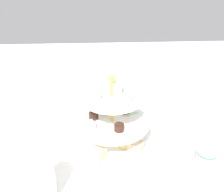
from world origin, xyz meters
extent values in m
plane|color=white|center=(0.00, 0.00, 0.00)|extent=(2.40, 2.40, 0.00)
cylinder|color=white|center=(0.00, 0.00, 0.01)|extent=(0.29, 0.29, 0.01)
cylinder|color=white|center=(0.00, 0.00, 0.09)|extent=(0.24, 0.24, 0.01)
cylinder|color=white|center=(0.00, 0.00, 0.18)|extent=(0.19, 0.19, 0.01)
cylinder|color=gold|center=(0.00, 0.00, 0.12)|extent=(0.01, 0.01, 0.24)
sphere|color=gold|center=(0.00, 0.00, 0.24)|extent=(0.02, 0.02, 0.02)
cube|color=#CCB78E|center=(0.07, -0.04, 0.03)|extent=(0.06, 0.05, 0.03)
cube|color=#CCB78E|center=(0.04, 0.07, 0.03)|extent=(0.05, 0.06, 0.03)
cube|color=#CCB78E|center=(-0.07, 0.04, 0.03)|extent=(0.06, 0.05, 0.03)
cube|color=#CCB78E|center=(-0.04, -0.07, 0.03)|extent=(0.06, 0.06, 0.03)
cylinder|color=#E5C660|center=(0.04, -0.03, 0.02)|extent=(0.04, 0.04, 0.01)
cylinder|color=#381E14|center=(-0.06, 0.01, 0.11)|extent=(0.03, 0.03, 0.02)
cylinder|color=#381E14|center=(0.02, -0.06, 0.11)|extent=(0.03, 0.03, 0.02)
cylinder|color=#381E14|center=(0.04, 0.04, 0.11)|extent=(0.03, 0.03, 0.02)
cube|color=#B2E5BC|center=(0.07, 0.04, 0.11)|extent=(0.04, 0.04, 0.02)
cube|color=#B2E5BC|center=(-0.07, -0.04, 0.11)|extent=(0.04, 0.04, 0.02)
sphere|color=gold|center=(-0.02, 0.03, 0.11)|extent=(0.02, 0.02, 0.02)
cylinder|color=silver|center=(-0.05, -0.01, 0.19)|extent=(0.03, 0.03, 0.02)
cylinder|color=silver|center=(0.04, -0.04, 0.19)|extent=(0.03, 0.03, 0.02)
cylinder|color=silver|center=(0.01, 0.05, 0.19)|extent=(0.03, 0.03, 0.02)
cylinder|color=white|center=(0.01, 0.01, 0.20)|extent=(0.04, 0.04, 0.04)
cube|color=silver|center=(-0.04, -0.03, 0.19)|extent=(0.09, 0.04, 0.00)
cube|color=silver|center=(0.04, -0.03, 0.19)|extent=(0.09, 0.04, 0.00)
cylinder|color=silver|center=(-0.19, -0.21, 0.06)|extent=(0.07, 0.07, 0.12)
cylinder|color=silver|center=(0.28, 0.04, 0.04)|extent=(0.06, 0.06, 0.07)
cylinder|color=white|center=(0.28, -0.11, 0.00)|extent=(0.09, 0.09, 0.01)
cylinder|color=white|center=(0.28, -0.11, 0.03)|extent=(0.06, 0.06, 0.04)
cylinder|color=#4772B2|center=(0.28, -0.11, 0.05)|extent=(0.06, 0.06, 0.01)
cube|color=silver|center=(-0.28, 0.18, 0.00)|extent=(0.07, 0.16, 0.00)
cylinder|color=silver|center=(0.10, 0.23, 0.05)|extent=(0.06, 0.06, 0.10)
camera|label=1|loc=(-0.04, -0.69, 0.55)|focal=41.35mm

